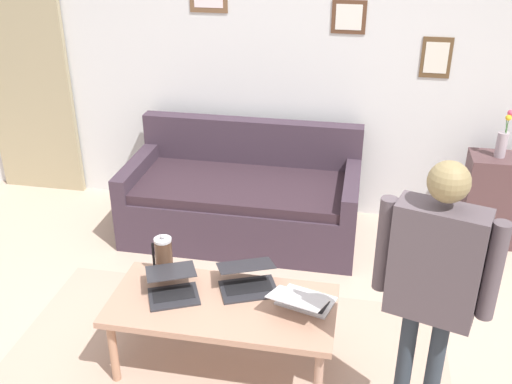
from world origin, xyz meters
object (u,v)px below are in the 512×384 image
at_px(person_standing, 434,276).
at_px(couch, 243,199).
at_px(coffee_table, 222,309).
at_px(laptop_right, 303,300).
at_px(laptop_left, 248,281).
at_px(flower_vase, 503,140).
at_px(french_press, 164,256).
at_px(interior_door, 28,85).
at_px(laptop_center, 173,288).
at_px(side_shelf, 491,199).

bearing_deg(person_standing, couch, -55.89).
distance_m(couch, coffee_table, 1.61).
height_order(coffee_table, laptop_right, laptop_right).
distance_m(laptop_left, flower_vase, 2.38).
distance_m(laptop_left, french_press, 0.54).
bearing_deg(person_standing, coffee_table, -16.67).
bearing_deg(interior_door, couch, 167.07).
bearing_deg(french_press, coffee_table, 152.28).
height_order(interior_door, person_standing, interior_door).
distance_m(coffee_table, laptop_center, 0.32).
height_order(interior_door, french_press, interior_door).
bearing_deg(laptop_center, french_press, -59.41).
distance_m(coffee_table, laptop_right, 0.47).
relative_size(laptop_left, laptop_right, 1.03).
height_order(coffee_table, laptop_left, laptop_left).
distance_m(coffee_table, french_press, 0.50).
height_order(couch, laptop_left, couch).
relative_size(interior_door, laptop_center, 5.06).
relative_size(laptop_right, french_press, 1.46).
xyz_separation_m(flower_vase, person_standing, (0.69, 2.16, 0.12)).
xyz_separation_m(laptop_right, french_press, (0.88, -0.16, 0.08)).
bearing_deg(laptop_left, laptop_right, 160.54).
bearing_deg(laptop_center, coffee_table, 174.95).
relative_size(laptop_center, laptop_right, 0.98).
distance_m(interior_door, laptop_left, 3.12).
xyz_separation_m(coffee_table, flower_vase, (-1.78, -1.84, 0.47)).
bearing_deg(person_standing, french_press, -19.90).
bearing_deg(french_press, side_shelf, -143.50).
bearing_deg(interior_door, laptop_left, 141.87).
xyz_separation_m(french_press, person_standing, (-1.50, 0.54, 0.42)).
distance_m(couch, person_standing, 2.43).
distance_m(couch, french_press, 1.42).
xyz_separation_m(couch, laptop_right, (-0.68, 1.54, 0.20)).
xyz_separation_m(laptop_center, flower_vase, (-2.08, -1.81, 0.38)).
bearing_deg(couch, french_press, 81.64).
distance_m(laptop_left, laptop_right, 0.37).
bearing_deg(side_shelf, person_standing, 72.44).
relative_size(couch, laptop_right, 4.57).
xyz_separation_m(interior_door, person_standing, (-3.39, 2.40, -0.01)).
height_order(interior_door, coffee_table, interior_door).
height_order(laptop_center, french_press, french_press).
bearing_deg(laptop_left, french_press, -4.51).
distance_m(french_press, flower_vase, 2.74).
xyz_separation_m(couch, french_press, (0.20, 1.38, 0.29)).
height_order(couch, french_press, couch).
height_order(coffee_table, person_standing, person_standing).
xyz_separation_m(coffee_table, french_press, (0.42, -0.22, 0.17)).
relative_size(laptop_center, person_standing, 0.26).
relative_size(laptop_right, flower_vase, 1.07).
distance_m(laptop_center, laptop_right, 0.77).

